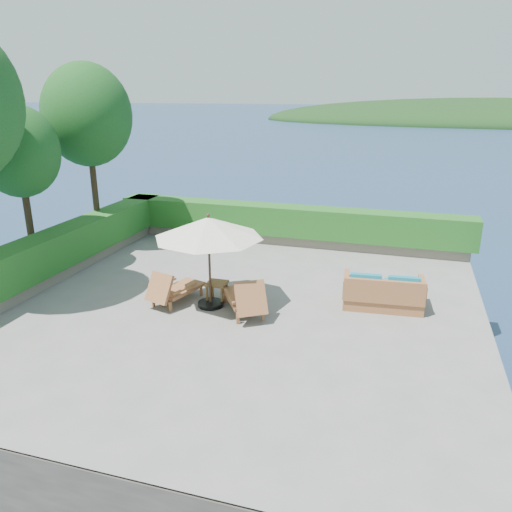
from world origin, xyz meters
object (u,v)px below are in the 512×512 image
(patio_umbrella, at_px, (208,228))
(wicker_loveseat, at_px, (383,294))
(lounge_right, at_px, (245,298))
(side_table, at_px, (217,286))
(lounge_left, at_px, (174,289))

(patio_umbrella, distance_m, wicker_loveseat, 4.59)
(patio_umbrella, distance_m, lounge_right, 1.88)
(patio_umbrella, relative_size, side_table, 5.72)
(patio_umbrella, height_order, side_table, patio_umbrella)
(lounge_right, height_order, wicker_loveseat, lounge_right)
(patio_umbrella, xyz_separation_m, lounge_right, (0.97, -0.20, -1.60))
(side_table, height_order, wicker_loveseat, wicker_loveseat)
(side_table, bearing_deg, wicker_loveseat, 11.70)
(lounge_right, relative_size, side_table, 3.48)
(patio_umbrella, relative_size, lounge_left, 1.76)
(patio_umbrella, height_order, wicker_loveseat, patio_umbrella)
(lounge_right, bearing_deg, lounge_left, 144.06)
(patio_umbrella, height_order, lounge_right, patio_umbrella)
(lounge_right, bearing_deg, patio_umbrella, 135.24)
(patio_umbrella, xyz_separation_m, lounge_left, (-0.96, -0.11, -1.63))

